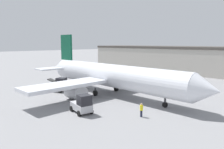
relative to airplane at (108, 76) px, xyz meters
name	(u,v)px	position (x,y,z in m)	size (l,w,h in m)	color
ground_plane	(112,95)	(0.88, -0.02, -3.10)	(400.00, 400.00, 0.00)	gray
terminal_building	(222,61)	(6.55, 36.32, 0.68)	(82.42, 14.57, 7.54)	#ADA89E
airplane	(108,76)	(0.00, 0.00, 0.00)	(35.43, 29.10, 10.22)	silver
ground_crew_worker	(141,110)	(11.03, -5.59, -2.21)	(0.36, 0.36, 1.66)	#1E2338
baggage_tug	(82,105)	(5.00, -9.55, -2.01)	(3.52, 2.50, 2.43)	#B2B2B7
belt_loader_truck	(58,85)	(-7.49, -5.03, -1.93)	(3.75, 2.99, 2.52)	silver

